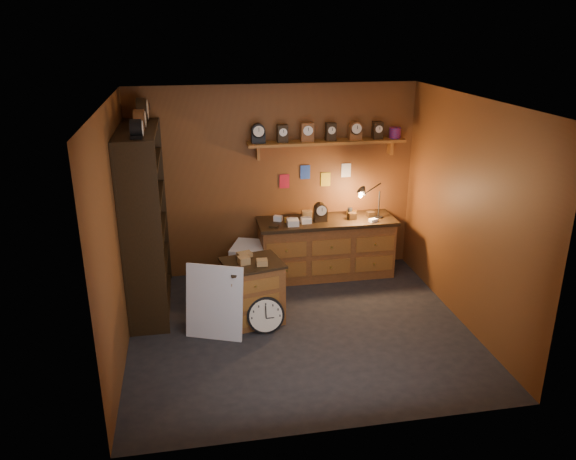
{
  "coord_description": "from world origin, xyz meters",
  "views": [
    {
      "loc": [
        -1.2,
        -5.78,
        3.46
      ],
      "look_at": [
        -0.08,
        0.35,
        1.15
      ],
      "focal_mm": 35.0,
      "sensor_mm": 36.0,
      "label": 1
    }
  ],
  "objects_px": {
    "shelving_unit": "(142,214)",
    "workbench": "(326,244)",
    "low_cabinet": "(253,289)",
    "big_round_clock": "(265,315)"
  },
  "relations": [
    {
      "from": "shelving_unit",
      "to": "workbench",
      "type": "xyz_separation_m",
      "value": [
        2.47,
        0.49,
        -0.78
      ]
    },
    {
      "from": "shelving_unit",
      "to": "low_cabinet",
      "type": "xyz_separation_m",
      "value": [
        1.28,
        -0.66,
        -0.83
      ]
    },
    {
      "from": "shelving_unit",
      "to": "big_round_clock",
      "type": "xyz_separation_m",
      "value": [
        1.38,
        -0.95,
        -1.04
      ]
    },
    {
      "from": "workbench",
      "to": "low_cabinet",
      "type": "bearing_deg",
      "value": -136.22
    },
    {
      "from": "shelving_unit",
      "to": "big_round_clock",
      "type": "distance_m",
      "value": 1.97
    },
    {
      "from": "low_cabinet",
      "to": "workbench",
      "type": "bearing_deg",
      "value": 31.39
    },
    {
      "from": "shelving_unit",
      "to": "workbench",
      "type": "bearing_deg",
      "value": 11.3
    },
    {
      "from": "big_round_clock",
      "to": "low_cabinet",
      "type": "bearing_deg",
      "value": 109.93
    },
    {
      "from": "big_round_clock",
      "to": "workbench",
      "type": "bearing_deg",
      "value": 52.95
    },
    {
      "from": "shelving_unit",
      "to": "low_cabinet",
      "type": "height_order",
      "value": "shelving_unit"
    }
  ]
}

